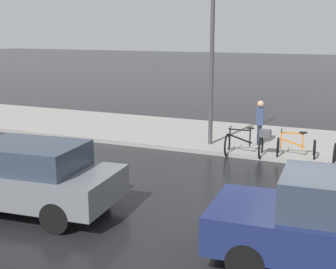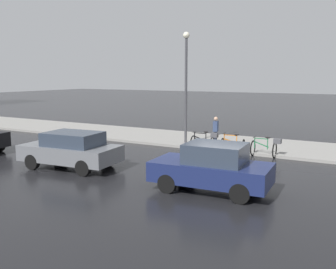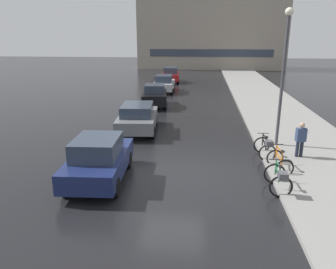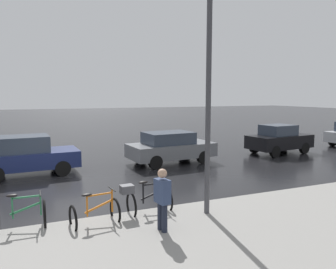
{
  "view_description": "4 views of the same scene",
  "coord_description": "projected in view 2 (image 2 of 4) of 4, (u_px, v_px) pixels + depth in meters",
  "views": [
    {
      "loc": [
        -10.23,
        -1.08,
        3.94
      ],
      "look_at": [
        0.13,
        3.43,
        1.39
      ],
      "focal_mm": 50.0,
      "sensor_mm": 36.0,
      "label": 1
    },
    {
      "loc": [
        -13.97,
        -5.3,
        3.87
      ],
      "look_at": [
        -0.66,
        2.04,
        1.46
      ],
      "focal_mm": 40.0,
      "sensor_mm": 36.0,
      "label": 2
    },
    {
      "loc": [
        1.06,
        -11.25,
        5.02
      ],
      "look_at": [
        -0.43,
        2.26,
        0.92
      ],
      "focal_mm": 35.0,
      "sensor_mm": 36.0,
      "label": 3
    },
    {
      "loc": [
        11.98,
        -0.5,
        3.32
      ],
      "look_at": [
        0.07,
        4.5,
        1.75
      ],
      "focal_mm": 35.0,
      "sensor_mm": 36.0,
      "label": 4
    }
  ],
  "objects": [
    {
      "name": "car_navy",
      "position": [
        212.0,
        168.0,
        12.52
      ],
      "size": [
        2.06,
        4.05,
        1.64
      ],
      "color": "navy",
      "rests_on": "ground"
    },
    {
      "name": "bicycle_second",
      "position": [
        233.0,
        144.0,
        19.06
      ],
      "size": [
        0.84,
        1.22,
        0.96
      ],
      "color": "black",
      "rests_on": "ground"
    },
    {
      "name": "sidewalk_kerb",
      "position": [
        112.0,
        132.0,
        25.16
      ],
      "size": [
        4.8,
        60.0,
        0.14
      ],
      "primitive_type": "cube",
      "color": "gray",
      "rests_on": "ground"
    },
    {
      "name": "bicycle_nearest",
      "position": [
        267.0,
        147.0,
        17.81
      ],
      "size": [
        0.77,
        1.37,
        0.98
      ],
      "color": "black",
      "rests_on": "ground"
    },
    {
      "name": "ground_plane",
      "position": [
        220.0,
        171.0,
        15.21
      ],
      "size": [
        140.0,
        140.0,
        0.0
      ],
      "primitive_type": "plane",
      "color": "black"
    },
    {
      "name": "car_grey",
      "position": [
        71.0,
        149.0,
        15.68
      ],
      "size": [
        2.3,
        4.28,
        1.53
      ],
      "color": "slate",
      "rests_on": "ground"
    },
    {
      "name": "streetlamp",
      "position": [
        186.0,
        77.0,
        20.33
      ],
      "size": [
        0.35,
        0.35,
        6.17
      ],
      "color": "#424247",
      "rests_on": "ground"
    },
    {
      "name": "pedestrian",
      "position": [
        216.0,
        130.0,
        20.57
      ],
      "size": [
        0.44,
        0.31,
        1.63
      ],
      "color": "#1E2333",
      "rests_on": "ground"
    },
    {
      "name": "bicycle_third",
      "position": [
        205.0,
        141.0,
        19.46
      ],
      "size": [
        0.8,
        1.41,
        1.0
      ],
      "color": "black",
      "rests_on": "ground"
    }
  ]
}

